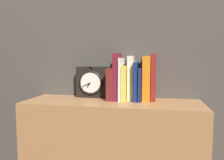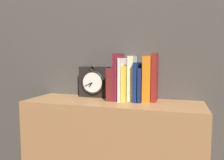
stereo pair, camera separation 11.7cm
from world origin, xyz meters
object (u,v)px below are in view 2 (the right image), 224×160
Objects in this scene: book_slot0_maroon at (113,84)px; book_slot6_navy at (141,84)px; clock at (95,82)px; book_slot3_yellow at (126,83)px; book_slot7_orange at (148,79)px; book_slot4_cream at (132,78)px; book_slot8_maroon at (155,77)px; book_slot5_navy at (137,82)px; book_slot2_white at (122,79)px; book_slot1_maroon at (118,77)px.

book_slot6_navy is at bearing -0.31° from book_slot0_maroon.
clock is 0.99× the size of book_slot3_yellow.
book_slot4_cream is at bearing 174.81° from book_slot7_orange.
book_slot8_maroon is (0.36, -0.02, 0.04)m from clock.
book_slot8_maroon is (0.12, 0.00, 0.01)m from book_slot4_cream.
book_slot3_yellow is at bearing -153.43° from book_slot4_cream.
book_slot5_navy is 0.03m from book_slot6_navy.
book_slot4_cream is 1.36× the size of book_slot6_navy.
book_slot0_maroon is 0.08m from book_slot3_yellow.
clock is at bearing 174.42° from book_slot7_orange.
book_slot5_navy is at bearing 2.51° from book_slot2_white.
book_slot7_orange is at bearing 8.43° from book_slot5_navy.
book_slot1_maroon is at bearing -169.88° from book_slot4_cream.
book_slot1_maroon reaches higher than book_slot7_orange.
book_slot1_maroon is 0.20m from book_slot8_maroon.
book_slot3_yellow is 0.91× the size of book_slot5_navy.
book_slot0_maroon is 0.69× the size of book_slot1_maroon.
book_slot0_maroon is 0.72× the size of book_slot4_cream.
book_slot0_maroon is 0.84× the size of book_slot5_navy.
clock is 0.27m from book_slot5_navy.
book_slot2_white reaches higher than book_slot3_yellow.
book_slot7_orange is at bearing 1.99° from book_slot1_maroon.
book_slot4_cream is 0.07m from book_slot6_navy.
clock is 0.29m from book_slot6_navy.
book_slot4_cream is 0.95× the size of book_slot8_maroon.
clock is at bearing 162.72° from book_slot0_maroon.
book_slot2_white is 1.22× the size of book_slot3_yellow.
book_slot5_navy is at bearing -169.36° from book_slot8_maroon.
book_slot2_white is 1.11× the size of book_slot5_navy.
clock is 0.73× the size of book_slot8_maroon.
book_slot0_maroon is 0.99× the size of book_slot6_navy.
clock is 0.17m from book_slot1_maroon.
book_slot0_maroon is at bearing -171.70° from book_slot4_cream.
book_slot7_orange is (0.09, -0.01, -0.00)m from book_slot4_cream.
book_slot6_navy is at bearing 1.74° from book_slot2_white.
book_slot5_navy is 0.10m from book_slot8_maroon.
book_slot4_cream is at bearing 26.57° from book_slot3_yellow.
book_slot7_orange reaches higher than book_slot6_navy.
book_slot3_yellow is at bearing -10.77° from clock.
book_slot0_maroon is 0.69× the size of book_slot8_maroon.
clock is 0.77× the size of book_slot4_cream.
book_slot3_yellow is (0.21, -0.04, 0.00)m from clock.
book_slot2_white is 1.30× the size of book_slot6_navy.
book_slot6_navy is at bearing -1.40° from book_slot1_maroon.
book_slot8_maroon reaches higher than book_slot0_maroon.
book_slot1_maroon is 0.06m from book_slot3_yellow.
book_slot1_maroon is (0.03, 0.00, 0.04)m from book_slot0_maroon.
book_slot2_white is 0.18m from book_slot8_maroon.
book_slot3_yellow is (0.05, -0.00, -0.03)m from book_slot1_maroon.
book_slot6_navy reaches higher than book_slot0_maroon.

